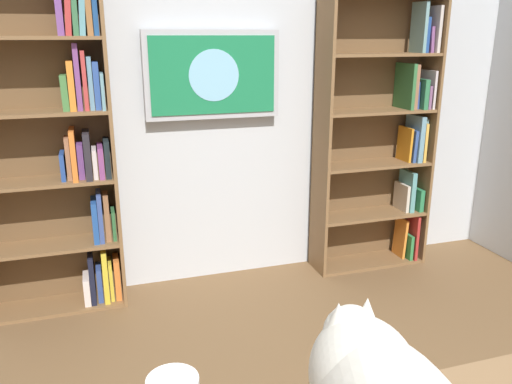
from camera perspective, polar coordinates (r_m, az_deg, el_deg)
name	(u,v)px	position (r m, az deg, el deg)	size (l,w,h in m)	color
wall_back	(216,88)	(3.51, -4.49, 11.46)	(4.52, 0.06, 2.70)	silver
bookshelf_left	(384,137)	(3.88, 14.03, 5.88)	(0.86, 0.28, 1.95)	brown
bookshelf_right	(58,148)	(3.31, -21.06, 4.62)	(0.86, 0.28, 2.10)	brown
wall_mounted_tv	(213,75)	(3.42, -4.81, 12.79)	(0.89, 0.07, 0.56)	#B7B7BC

